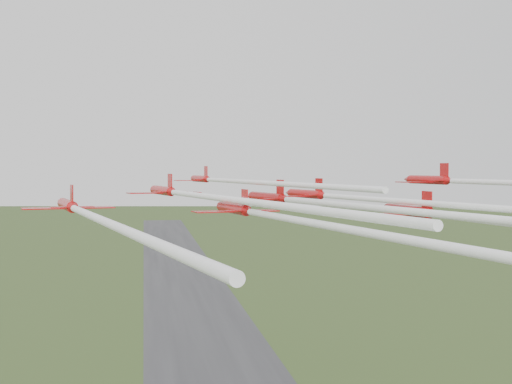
{
  "coord_description": "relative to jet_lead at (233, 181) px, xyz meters",
  "views": [
    {
      "loc": [
        -18.65,
        -87.0,
        54.08
      ],
      "look_at": [
        -4.09,
        5.23,
        50.88
      ],
      "focal_mm": 50.0,
      "sensor_mm": 36.0,
      "label": 1
    }
  ],
  "objects": [
    {
      "name": "jet_lead",
      "position": [
        0.0,
        0.0,
        0.0
      ],
      "size": [
        14.61,
        62.95,
        2.49
      ],
      "rotation": [
        0.0,
        0.0,
        0.18
      ],
      "color": "#B40E10"
    },
    {
      "name": "jet_row4_right",
      "position": [
        19.8,
        -34.2,
        -3.1
      ],
      "size": [
        13.5,
        64.8,
        2.94
      ],
      "rotation": [
        0.0,
        0.0,
        0.14
      ],
      "color": "#B40E10"
    },
    {
      "name": "runway",
      "position": [
        6.92,
        192.82,
        -52.29
      ],
      "size": [
        38.0,
        900.0,
        0.04
      ],
      "primitive_type": "cube",
      "color": "#353538",
      "rests_on": "ground"
    },
    {
      "name": "jet_row2_right",
      "position": [
        14.29,
        -7.85,
        -2.0
      ],
      "size": [
        17.53,
        55.39,
        2.88
      ],
      "rotation": [
        0.0,
        0.0,
        0.25
      ],
      "color": "#B40E10"
    },
    {
      "name": "jet_row4_left",
      "position": [
        -0.85,
        -36.47,
        -2.26
      ],
      "size": [
        12.74,
        50.0,
        2.5
      ],
      "rotation": [
        0.0,
        0.0,
        0.19
      ],
      "color": "#B40E10"
    },
    {
      "name": "jet_row3_mid",
      "position": [
        5.56,
        -19.31,
        -1.86
      ],
      "size": [
        15.29,
        48.08,
        2.77
      ],
      "rotation": [
        0.0,
        0.0,
        0.24
      ],
      "color": "#B40E10"
    },
    {
      "name": "jet_row3_right",
      "position": [
        29.16,
        -16.99,
        0.07
      ],
      "size": [
        13.83,
        62.63,
        2.87
      ],
      "rotation": [
        0.0,
        0.0,
        0.15
      ],
      "color": "#B40E10"
    },
    {
      "name": "jet_row3_left",
      "position": [
        -16.89,
        -28.14,
        -2.39
      ],
      "size": [
        17.01,
        61.2,
        2.94
      ],
      "rotation": [
        0.0,
        0.0,
        0.21
      ],
      "color": "#B40E10"
    },
    {
      "name": "jet_row2_left",
      "position": [
        -5.59,
        -16.23,
        -1.3
      ],
      "size": [
        18.03,
        65.69,
        2.85
      ],
      "rotation": [
        0.0,
        0.0,
        0.22
      ],
      "color": "#B40E10"
    }
  ]
}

